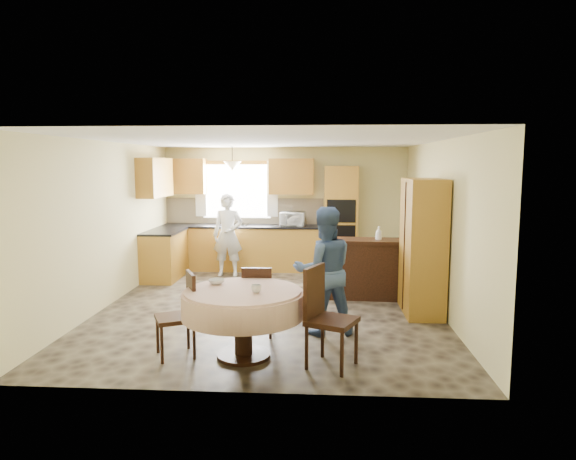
# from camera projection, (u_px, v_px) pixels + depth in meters

# --- Properties ---
(floor) EXTENTS (5.00, 6.00, 0.01)m
(floor) POSITION_uv_depth(u_px,v_px,m) (271.00, 306.00, 7.85)
(floor) COLOR brown
(floor) RESTS_ON ground
(ceiling) EXTENTS (5.00, 6.00, 0.01)m
(ceiling) POSITION_uv_depth(u_px,v_px,m) (270.00, 141.00, 7.53)
(ceiling) COLOR white
(ceiling) RESTS_ON wall_back
(wall_back) EXTENTS (5.00, 0.02, 2.50)m
(wall_back) POSITION_uv_depth(u_px,v_px,m) (285.00, 208.00, 10.66)
(wall_back) COLOR beige
(wall_back) RESTS_ON floor
(wall_front) EXTENTS (5.00, 0.02, 2.50)m
(wall_front) POSITION_uv_depth(u_px,v_px,m) (239.00, 263.00, 4.72)
(wall_front) COLOR beige
(wall_front) RESTS_ON floor
(wall_left) EXTENTS (0.02, 6.00, 2.50)m
(wall_left) POSITION_uv_depth(u_px,v_px,m) (108.00, 224.00, 7.85)
(wall_left) COLOR beige
(wall_left) RESTS_ON floor
(wall_right) EXTENTS (0.02, 6.00, 2.50)m
(wall_right) POSITION_uv_depth(u_px,v_px,m) (440.00, 226.00, 7.53)
(wall_right) COLOR beige
(wall_right) RESTS_ON floor
(window) EXTENTS (1.40, 0.03, 1.10)m
(window) POSITION_uv_depth(u_px,v_px,m) (237.00, 191.00, 10.66)
(window) COLOR white
(window) RESTS_ON wall_back
(curtain_left) EXTENTS (0.22, 0.02, 1.15)m
(curtain_left) POSITION_uv_depth(u_px,v_px,m) (201.00, 189.00, 10.65)
(curtain_left) COLOR white
(curtain_left) RESTS_ON wall_back
(curtain_right) EXTENTS (0.22, 0.02, 1.15)m
(curtain_right) POSITION_uv_depth(u_px,v_px,m) (272.00, 189.00, 10.56)
(curtain_right) COLOR white
(curtain_right) RESTS_ON wall_back
(base_cab_back) EXTENTS (3.30, 0.60, 0.88)m
(base_cab_back) POSITION_uv_depth(u_px,v_px,m) (242.00, 248.00, 10.52)
(base_cab_back) COLOR gold
(base_cab_back) RESTS_ON floor
(counter_back) EXTENTS (3.30, 0.64, 0.04)m
(counter_back) POSITION_uv_depth(u_px,v_px,m) (242.00, 226.00, 10.46)
(counter_back) COLOR black
(counter_back) RESTS_ON base_cab_back
(base_cab_left) EXTENTS (0.60, 1.20, 0.88)m
(base_cab_left) POSITION_uv_depth(u_px,v_px,m) (165.00, 255.00, 9.72)
(base_cab_left) COLOR gold
(base_cab_left) RESTS_ON floor
(counter_left) EXTENTS (0.64, 1.20, 0.04)m
(counter_left) POSITION_uv_depth(u_px,v_px,m) (164.00, 231.00, 9.66)
(counter_left) COLOR black
(counter_left) RESTS_ON base_cab_left
(backsplash) EXTENTS (3.30, 0.02, 0.55)m
(backsplash) POSITION_uv_depth(u_px,v_px,m) (244.00, 211.00, 10.72)
(backsplash) COLOR beige
(backsplash) RESTS_ON wall_back
(wall_cab_left) EXTENTS (0.85, 0.33, 0.72)m
(wall_cab_left) POSITION_uv_depth(u_px,v_px,m) (185.00, 176.00, 10.55)
(wall_cab_left) COLOR gold
(wall_cab_left) RESTS_ON wall_back
(wall_cab_right) EXTENTS (0.90, 0.33, 0.72)m
(wall_cab_right) POSITION_uv_depth(u_px,v_px,m) (291.00, 176.00, 10.40)
(wall_cab_right) COLOR gold
(wall_cab_right) RESTS_ON wall_back
(wall_cab_side) EXTENTS (0.33, 1.20, 0.72)m
(wall_cab_side) POSITION_uv_depth(u_px,v_px,m) (155.00, 178.00, 9.54)
(wall_cab_side) COLOR gold
(wall_cab_side) RESTS_ON wall_left
(oven_tower) EXTENTS (0.66, 0.62, 2.12)m
(oven_tower) POSITION_uv_depth(u_px,v_px,m) (341.00, 219.00, 10.31)
(oven_tower) COLOR gold
(oven_tower) RESTS_ON floor
(oven_upper) EXTENTS (0.56, 0.01, 0.45)m
(oven_upper) POSITION_uv_depth(u_px,v_px,m) (341.00, 211.00, 9.97)
(oven_upper) COLOR black
(oven_upper) RESTS_ON oven_tower
(oven_lower) EXTENTS (0.56, 0.01, 0.45)m
(oven_lower) POSITION_uv_depth(u_px,v_px,m) (341.00, 237.00, 10.03)
(oven_lower) COLOR black
(oven_lower) RESTS_ON oven_tower
(pendant) EXTENTS (0.36, 0.36, 0.18)m
(pendant) POSITION_uv_depth(u_px,v_px,m) (232.00, 166.00, 10.12)
(pendant) COLOR beige
(pendant) RESTS_ON ceiling
(sideboard) EXTENTS (1.29, 0.58, 0.90)m
(sideboard) POSITION_uv_depth(u_px,v_px,m) (362.00, 270.00, 8.30)
(sideboard) COLOR black
(sideboard) RESTS_ON floor
(space_heater) EXTENTS (0.44, 0.38, 0.51)m
(space_heater) POSITION_uv_depth(u_px,v_px,m) (402.00, 276.00, 8.78)
(space_heater) COLOR black
(space_heater) RESTS_ON floor
(cupboard) EXTENTS (0.51, 1.02, 1.95)m
(cupboard) POSITION_uv_depth(u_px,v_px,m) (423.00, 247.00, 7.38)
(cupboard) COLOR gold
(cupboard) RESTS_ON floor
(dining_table) EXTENTS (1.36, 1.36, 0.77)m
(dining_table) POSITION_uv_depth(u_px,v_px,m) (243.00, 305.00, 5.70)
(dining_table) COLOR black
(dining_table) RESTS_ON floor
(chair_left) EXTENTS (0.55, 0.55, 0.95)m
(chair_left) POSITION_uv_depth(u_px,v_px,m) (182.00, 310.00, 5.78)
(chair_left) COLOR black
(chair_left) RESTS_ON floor
(chair_back) EXTENTS (0.40, 0.40, 0.90)m
(chair_back) POSITION_uv_depth(u_px,v_px,m) (258.00, 298.00, 6.43)
(chair_back) COLOR black
(chair_back) RESTS_ON floor
(chair_right) EXTENTS (0.62, 0.62, 1.08)m
(chair_right) POSITION_uv_depth(u_px,v_px,m) (324.00, 311.00, 5.47)
(chair_right) COLOR black
(chair_right) RESTS_ON floor
(framed_picture) EXTENTS (0.06, 0.52, 0.43)m
(framed_picture) POSITION_uv_depth(u_px,v_px,m) (434.00, 202.00, 7.74)
(framed_picture) COLOR #EBBF45
(framed_picture) RESTS_ON wall_right
(microwave) EXTENTS (0.51, 0.36, 0.27)m
(microwave) POSITION_uv_depth(u_px,v_px,m) (293.00, 219.00, 10.33)
(microwave) COLOR silver
(microwave) RESTS_ON counter_back
(person_sink) EXTENTS (0.58, 0.39, 1.59)m
(person_sink) POSITION_uv_depth(u_px,v_px,m) (228.00, 235.00, 9.92)
(person_sink) COLOR silver
(person_sink) RESTS_ON floor
(person_dining) EXTENTS (0.91, 0.78, 1.63)m
(person_dining) POSITION_uv_depth(u_px,v_px,m) (324.00, 271.00, 6.50)
(person_dining) COLOR #3A5380
(person_dining) RESTS_ON floor
(bowl_sideboard) EXTENTS (0.25, 0.25, 0.05)m
(bowl_sideboard) POSITION_uv_depth(u_px,v_px,m) (339.00, 241.00, 8.26)
(bowl_sideboard) COLOR #B2B2B2
(bowl_sideboard) RESTS_ON sideboard
(bottle_sideboard) EXTENTS (0.14, 0.14, 0.27)m
(bottle_sideboard) POSITION_uv_depth(u_px,v_px,m) (379.00, 235.00, 8.21)
(bottle_sideboard) COLOR silver
(bottle_sideboard) RESTS_ON sideboard
(cup_table) EXTENTS (0.14, 0.14, 0.09)m
(cup_table) POSITION_uv_depth(u_px,v_px,m) (256.00, 289.00, 5.56)
(cup_table) COLOR #B2B2B2
(cup_table) RESTS_ON dining_table
(bowl_table) EXTENTS (0.22, 0.22, 0.06)m
(bowl_table) POSITION_uv_depth(u_px,v_px,m) (217.00, 282.00, 5.95)
(bowl_table) COLOR #B2B2B2
(bowl_table) RESTS_ON dining_table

